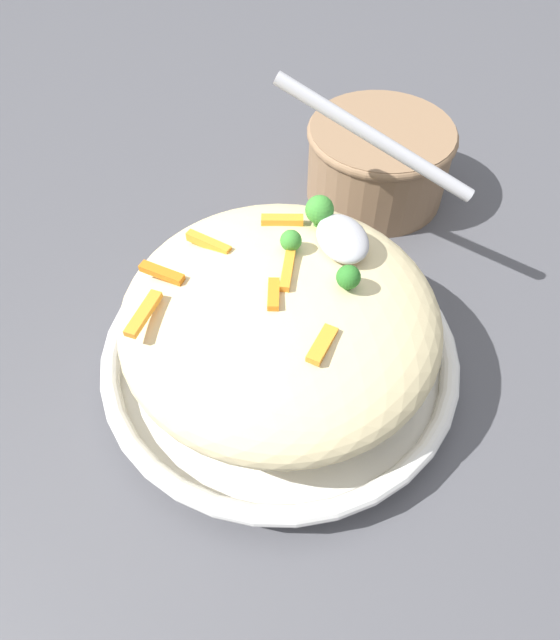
% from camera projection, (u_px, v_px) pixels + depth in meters
% --- Properties ---
extents(ground_plane, '(2.40, 2.40, 0.00)m').
position_uv_depth(ground_plane, '(280.00, 369.00, 0.53)').
color(ground_plane, '#4C4C51').
extents(serving_bowl, '(0.31, 0.31, 0.04)m').
position_uv_depth(serving_bowl, '(280.00, 356.00, 0.51)').
color(serving_bowl, white).
rests_on(serving_bowl, ground_plane).
extents(pasta_mound, '(0.26, 0.26, 0.09)m').
position_uv_depth(pasta_mound, '(280.00, 317.00, 0.47)').
color(pasta_mound, beige).
rests_on(pasta_mound, serving_bowl).
extents(carrot_piece_0, '(0.03, 0.02, 0.01)m').
position_uv_depth(carrot_piece_0, '(274.00, 294.00, 0.42)').
color(carrot_piece_0, orange).
rests_on(carrot_piece_0, pasta_mound).
extents(carrot_piece_1, '(0.02, 0.04, 0.01)m').
position_uv_depth(carrot_piece_1, '(282.00, 220.00, 0.48)').
color(carrot_piece_1, orange).
rests_on(carrot_piece_1, pasta_mound).
extents(carrot_piece_2, '(0.03, 0.03, 0.01)m').
position_uv_depth(carrot_piece_2, '(162.00, 273.00, 0.45)').
color(carrot_piece_2, orange).
rests_on(carrot_piece_2, pasta_mound).
extents(carrot_piece_3, '(0.03, 0.02, 0.01)m').
position_uv_depth(carrot_piece_3, '(352.00, 252.00, 0.46)').
color(carrot_piece_3, orange).
rests_on(carrot_piece_3, pasta_mound).
extents(carrot_piece_4, '(0.04, 0.02, 0.01)m').
position_uv_depth(carrot_piece_4, '(288.00, 270.00, 0.44)').
color(carrot_piece_4, orange).
rests_on(carrot_piece_4, pasta_mound).
extents(carrot_piece_5, '(0.04, 0.03, 0.01)m').
position_uv_depth(carrot_piece_5, '(143.00, 309.00, 0.42)').
color(carrot_piece_5, orange).
rests_on(carrot_piece_5, pasta_mound).
extents(carrot_piece_6, '(0.03, 0.03, 0.01)m').
position_uv_depth(carrot_piece_6, '(322.00, 345.00, 0.40)').
color(carrot_piece_6, orange).
rests_on(carrot_piece_6, pasta_mound).
extents(carrot_piece_7, '(0.03, 0.03, 0.01)m').
position_uv_depth(carrot_piece_7, '(209.00, 243.00, 0.47)').
color(carrot_piece_7, orange).
rests_on(carrot_piece_7, pasta_mound).
extents(broccoli_floret_0, '(0.02, 0.02, 0.02)m').
position_uv_depth(broccoli_floret_0, '(291.00, 241.00, 0.45)').
color(broccoli_floret_0, '#377928').
rests_on(broccoli_floret_0, pasta_mound).
extents(broccoli_floret_1, '(0.02, 0.02, 0.03)m').
position_uv_depth(broccoli_floret_1, '(319.00, 210.00, 0.47)').
color(broccoli_floret_1, '#377928').
rests_on(broccoli_floret_1, pasta_mound).
extents(broccoli_floret_2, '(0.02, 0.02, 0.02)m').
position_uv_depth(broccoli_floret_2, '(348.00, 277.00, 0.43)').
color(broccoli_floret_2, '#296820').
rests_on(broccoli_floret_2, pasta_mound).
extents(serving_spoon, '(0.16, 0.15, 0.09)m').
position_uv_depth(serving_spoon, '(356.00, 197.00, 0.47)').
color(serving_spoon, '#B7B7BC').
rests_on(serving_spoon, pasta_mound).
extents(companion_bowl, '(0.16, 0.16, 0.09)m').
position_uv_depth(companion_bowl, '(378.00, 159.00, 0.65)').
color(companion_bowl, '#8C6B4C').
rests_on(companion_bowl, ground_plane).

